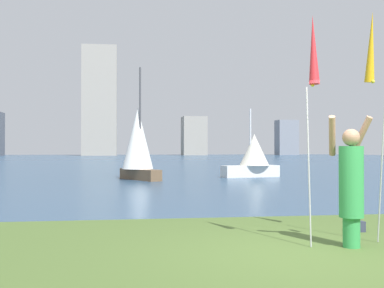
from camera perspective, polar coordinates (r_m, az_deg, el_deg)
ground at (r=57.49m, az=-5.73°, el=-2.13°), size 120.00×138.00×0.12m
person at (r=7.65m, az=18.36°, el=-4.34°), size 0.73×0.54×1.99m
kite_flag_left at (r=7.50m, az=14.20°, el=10.15°), size 0.16×0.40×3.49m
kite_flag_right at (r=8.47m, az=20.54°, el=10.13°), size 0.16×0.60×3.72m
bag at (r=9.19m, az=19.02°, el=-9.25°), size 0.26×0.15×0.19m
sailboat_0 at (r=23.38m, az=-6.43°, el=0.18°), size 2.10×2.94×5.42m
sailboat_3 at (r=25.64m, az=7.28°, el=-1.37°), size 3.24×1.91×3.62m
skyline_tower_1 at (r=110.95m, az=-10.92°, el=5.03°), size 7.71×5.67×24.68m
skyline_tower_2 at (r=116.85m, az=0.23°, el=0.96°), size 5.69×6.24×9.32m
skyline_tower_3 at (r=122.11m, az=11.17°, el=0.75°), size 4.99×4.20×8.69m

